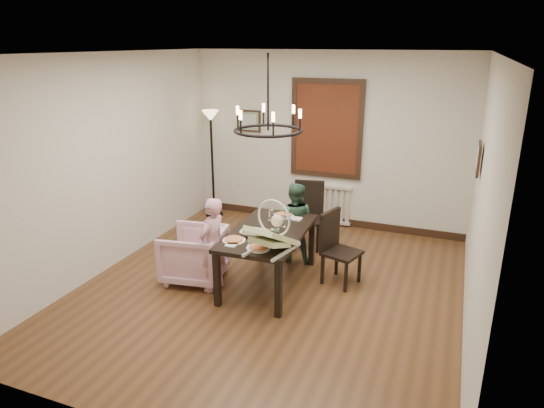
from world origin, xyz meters
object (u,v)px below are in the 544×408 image
Objects in this scene: baby_bouncer at (272,234)px; drinking_glass at (276,226)px; dining_table at (268,237)px; seated_man at (294,229)px; elderly_woman at (213,252)px; chair_right at (342,249)px; chair_far at (307,216)px; armchair at (194,255)px; floor_lamp at (212,166)px.

baby_bouncer reaches higher than drinking_glass.
seated_man is (0.07, 0.78, -0.17)m from dining_table.
elderly_woman reaches higher than drinking_glass.
chair_right is at bearing 140.89° from seated_man.
seated_man is (0.65, 1.16, -0.02)m from elderly_woman.
armchair is (-1.04, -1.50, -0.15)m from chair_far.
chair_right is at bearing -31.75° from floor_lamp.
elderly_woman is at bearing 134.19° from chair_right.
armchair is 0.77× the size of elderly_woman.
dining_table is 1.58× the size of chair_far.
baby_bouncer is (1.19, -0.32, 0.58)m from armchair.
seated_man is 0.82m from drinking_glass.
armchair is (-0.93, -0.23, -0.29)m from dining_table.
chair_far is at bearing 136.13° from armchair.
chair_far is at bearing 83.21° from dining_table.
chair_far reaches higher than seated_man.
armchair is 2.47m from floor_lamp.
chair_far is 0.49m from seated_man.
floor_lamp reaches higher than dining_table.
armchair is 1.36m from baby_bouncer.
chair_far reaches higher than elderly_woman.
seated_man is 1.51× the size of baby_bouncer.
chair_far is at bearing 89.31° from drinking_glass.
seated_man is 2.30m from floor_lamp.
elderly_woman is (0.35, -0.14, 0.15)m from armchair.
dining_table is at bearing 94.76° from armchair.
chair_right is 0.89m from seated_man.
chair_right is (0.74, -0.92, -0.02)m from chair_far.
baby_bouncer is 0.34× the size of floor_lamp.
seated_man is at bearing 83.03° from dining_table.
armchair is 0.42× the size of floor_lamp.
dining_table is 0.18m from drinking_glass.
floor_lamp is (-1.83, 2.01, 0.27)m from dining_table.
elderly_woman is at bearing 58.74° from armchair.
floor_lamp is at bearing 75.57° from chair_right.
chair_far is 1.78m from elderly_woman.
drinking_glass is at bearing 15.52° from dining_table.
drinking_glass is (0.09, 0.03, 0.15)m from dining_table.
chair_far is at bearing 107.81° from baby_bouncer.
floor_lamp reaches higher than chair_right.
seated_man reaches higher than armchair.
chair_far is at bearing -104.42° from seated_man.
baby_bouncer is (0.19, -1.33, 0.45)m from seated_man.
dining_table is 2.08× the size of armchair.
chair_right is at bearing 22.85° from drinking_glass.
elderly_woman is 7.22× the size of drinking_glass.
armchair is at bearing -104.93° from elderly_woman.
dining_table is 2.53× the size of baby_bouncer.
chair_far reaches higher than drinking_glass.
armchair is 0.41m from elderly_woman.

